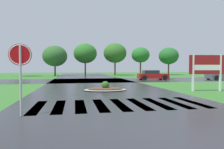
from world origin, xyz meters
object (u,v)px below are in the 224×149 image
Objects in this scene: median_island at (105,89)px; car_silver_hatch at (222,75)px; stop_sign at (20,62)px; estate_billboard at (207,67)px; car_white_sedan at (152,75)px.

car_silver_hatch is at bearing 29.50° from median_island.
stop_sign is 27.32m from car_silver_hatch.
car_silver_hatch is (21.31, 17.05, -1.27)m from stop_sign.
estate_billboard reaches higher than car_silver_hatch.
stop_sign is 0.97× the size of estate_billboard.
car_white_sedan is (-9.09, 1.81, -0.00)m from car_silver_hatch.
estate_billboard reaches higher than stop_sign.
stop_sign is 0.80× the size of median_island.
car_white_sedan is at bearing 173.95° from car_silver_hatch.
estate_billboard is 0.64× the size of car_silver_hatch.
stop_sign reaches higher than car_white_sedan.
estate_billboard is 13.42m from car_white_sedan.
stop_sign is 0.62× the size of car_silver_hatch.
median_island is 0.77× the size of car_silver_hatch.
car_silver_hatch reaches higher than car_white_sedan.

